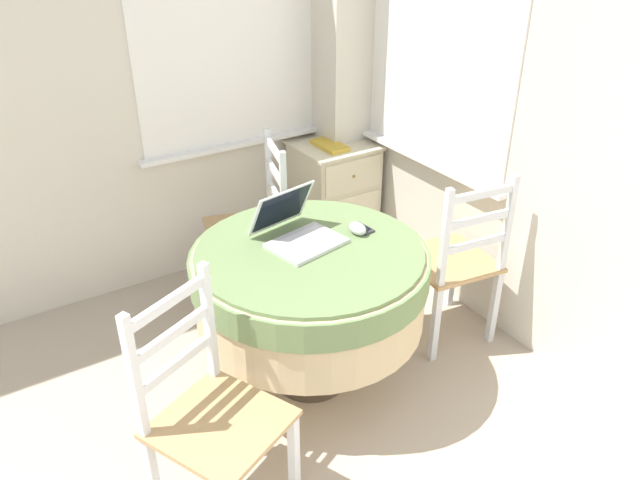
# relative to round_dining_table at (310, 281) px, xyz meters

# --- Properties ---
(corner_room_shell) EXTENTS (4.58, 5.07, 2.55)m
(corner_room_shell) POSITION_rel_round_dining_table_xyz_m (0.15, 0.14, 0.72)
(corner_room_shell) COLOR beige
(corner_room_shell) RESTS_ON ground_plane
(round_dining_table) EXTENTS (1.06, 1.06, 0.73)m
(round_dining_table) POSITION_rel_round_dining_table_xyz_m (0.00, 0.00, 0.00)
(round_dining_table) COLOR #4C3D2D
(round_dining_table) RESTS_ON ground_plane
(laptop) EXTENTS (0.37, 0.39, 0.23)m
(laptop) POSITION_rel_round_dining_table_xyz_m (-0.00, 0.10, 0.21)
(laptop) COLOR silver
(laptop) RESTS_ON round_dining_table
(computer_mouse) EXTENTS (0.07, 0.10, 0.05)m
(computer_mouse) POSITION_rel_round_dining_table_xyz_m (0.26, 0.01, 0.19)
(computer_mouse) COLOR silver
(computer_mouse) RESTS_ON round_dining_table
(cell_phone) EXTENTS (0.07, 0.12, 0.01)m
(cell_phone) POSITION_rel_round_dining_table_xyz_m (0.30, 0.03, 0.17)
(cell_phone) COLOR #2D2D33
(cell_phone) RESTS_ON round_dining_table
(dining_chair_near_back_window) EXTENTS (0.52, 0.51, 0.95)m
(dining_chair_near_back_window) POSITION_rel_round_dining_table_xyz_m (0.11, 0.79, -0.11)
(dining_chair_near_back_window) COLOR tan
(dining_chair_near_back_window) RESTS_ON ground_plane
(dining_chair_near_right_window) EXTENTS (0.47, 0.47, 0.95)m
(dining_chair_near_right_window) POSITION_rel_round_dining_table_xyz_m (0.80, -0.10, -0.11)
(dining_chair_near_right_window) COLOR tan
(dining_chair_near_right_window) RESTS_ON ground_plane
(dining_chair_camera_near) EXTENTS (0.55, 0.56, 0.95)m
(dining_chair_camera_near) POSITION_rel_round_dining_table_xyz_m (-0.68, -0.42, -0.11)
(dining_chair_camera_near) COLOR tan
(dining_chair_camera_near) RESTS_ON ground_plane
(corner_cabinet) EXTENTS (0.48, 0.45, 0.73)m
(corner_cabinet) POSITION_rel_round_dining_table_xyz_m (0.81, 1.03, -0.20)
(corner_cabinet) COLOR beige
(corner_cabinet) RESTS_ON ground_plane
(book_on_cabinet) EXTENTS (0.13, 0.26, 0.02)m
(book_on_cabinet) POSITION_rel_round_dining_table_xyz_m (0.76, 1.00, 0.18)
(book_on_cabinet) COLOR gold
(book_on_cabinet) RESTS_ON corner_cabinet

